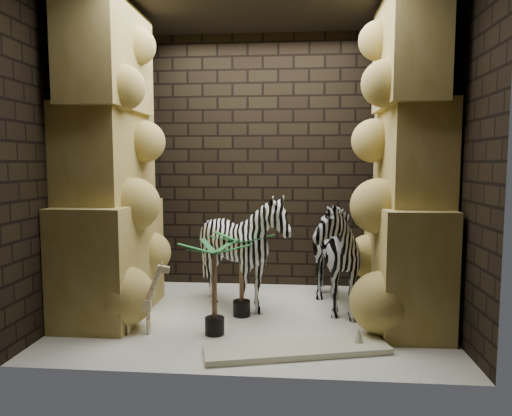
# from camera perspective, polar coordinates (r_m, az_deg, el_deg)

# --- Properties ---
(floor) EXTENTS (3.50, 3.50, 0.00)m
(floor) POSITION_cam_1_polar(r_m,az_deg,el_deg) (4.65, -0.37, -13.15)
(floor) COLOR silver
(floor) RESTS_ON ground
(wall_back) EXTENTS (3.50, 0.00, 3.50)m
(wall_back) POSITION_cam_1_polar(r_m,az_deg,el_deg) (5.65, 0.82, 5.64)
(wall_back) COLOR black
(wall_back) RESTS_ON ground
(wall_front) EXTENTS (3.50, 0.00, 3.50)m
(wall_front) POSITION_cam_1_polar(r_m,az_deg,el_deg) (3.16, -2.53, 5.68)
(wall_front) COLOR black
(wall_front) RESTS_ON ground
(wall_left) EXTENTS (0.00, 3.00, 3.00)m
(wall_left) POSITION_cam_1_polar(r_m,az_deg,el_deg) (4.89, -21.34, 5.27)
(wall_left) COLOR black
(wall_left) RESTS_ON ground
(wall_right) EXTENTS (0.00, 3.00, 3.00)m
(wall_right) POSITION_cam_1_polar(r_m,az_deg,el_deg) (4.59, 22.05, 5.25)
(wall_right) COLOR black
(wall_right) RESTS_ON ground
(rock_pillar_left) EXTENTS (0.68, 1.30, 3.00)m
(rock_pillar_left) POSITION_cam_1_polar(r_m,az_deg,el_deg) (4.75, -17.53, 5.39)
(rock_pillar_left) COLOR tan
(rock_pillar_left) RESTS_ON floor
(rock_pillar_right) EXTENTS (0.58, 1.25, 3.00)m
(rock_pillar_right) POSITION_cam_1_polar(r_m,az_deg,el_deg) (4.50, 18.01, 5.38)
(rock_pillar_right) COLOR tan
(rock_pillar_right) RESTS_ON floor
(zebra_right) EXTENTS (0.87, 1.25, 1.34)m
(zebra_right) POSITION_cam_1_polar(r_m,az_deg,el_deg) (4.81, 8.37, -4.35)
(zebra_right) COLOR white
(zebra_right) RESTS_ON floor
(zebra_left) EXTENTS (1.03, 1.25, 1.09)m
(zebra_left) POSITION_cam_1_polar(r_m,az_deg,el_deg) (4.73, -1.69, -6.00)
(zebra_left) COLOR white
(zebra_left) RESTS_ON floor
(giraffe_toy) EXTENTS (0.35, 0.16, 0.65)m
(giraffe_toy) POSITION_cam_1_polar(r_m,az_deg,el_deg) (4.27, -14.13, -10.44)
(giraffe_toy) COLOR beige
(giraffe_toy) RESTS_ON floor
(palm_front) EXTENTS (0.36, 0.36, 0.83)m
(palm_front) POSITION_cam_1_polar(r_m,az_deg,el_deg) (4.59, -1.77, -8.01)
(palm_front) COLOR #195122
(palm_front) RESTS_ON floor
(palm_back) EXTENTS (0.36, 0.36, 0.82)m
(palm_back) POSITION_cam_1_polar(r_m,az_deg,el_deg) (4.13, -5.08, -9.65)
(palm_back) COLOR #195122
(palm_back) RESTS_ON floor
(surfboard) EXTENTS (1.50, 0.71, 0.05)m
(surfboard) POSITION_cam_1_polar(r_m,az_deg,el_deg) (3.88, 4.96, -16.70)
(surfboard) COLOR beige
(surfboard) RESTS_ON floor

